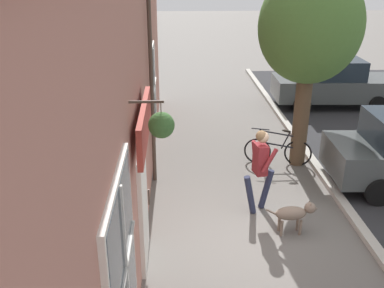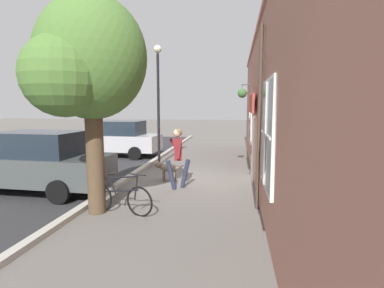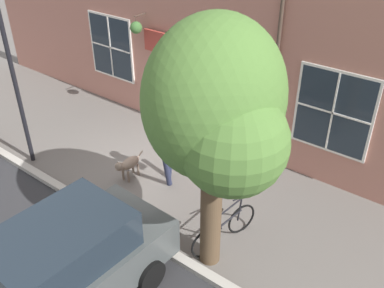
{
  "view_description": "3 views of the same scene",
  "coord_description": "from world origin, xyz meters",
  "px_view_note": "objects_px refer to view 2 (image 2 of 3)",
  "views": [
    {
      "loc": [
        -1.6,
        -6.81,
        4.8
      ],
      "look_at": [
        -1.23,
        2.12,
        1.08
      ],
      "focal_mm": 40.0,
      "sensor_mm": 36.0,
      "label": 1
    },
    {
      "loc": [
        -1.6,
        9.63,
        2.46
      ],
      "look_at": [
        -0.22,
        0.4,
        1.28
      ],
      "focal_mm": 28.0,
      "sensor_mm": 36.0,
      "label": 2
    },
    {
      "loc": [
        6.57,
        6.72,
        6.43
      ],
      "look_at": [
        -0.04,
        1.62,
        1.25
      ],
      "focal_mm": 40.0,
      "sensor_mm": 36.0,
      "label": 3
    }
  ],
  "objects_px": {
    "leaning_bicycle": "(119,197)",
    "pedestrian_walking": "(178,152)",
    "street_tree_by_curb": "(85,64)",
    "dog_on_leash": "(167,168)",
    "parked_car_nearest_curb": "(117,138)",
    "street_lamp": "(158,88)",
    "parked_car_mid_block": "(36,162)"
  },
  "relations": [
    {
      "from": "dog_on_leash",
      "to": "parked_car_mid_block",
      "type": "distance_m",
      "value": 3.88
    },
    {
      "from": "dog_on_leash",
      "to": "parked_car_mid_block",
      "type": "xyz_separation_m",
      "value": [
        3.41,
        1.8,
        0.44
      ]
    },
    {
      "from": "street_tree_by_curb",
      "to": "parked_car_mid_block",
      "type": "bearing_deg",
      "value": -32.06
    },
    {
      "from": "parked_car_nearest_curb",
      "to": "leaning_bicycle",
      "type": "bearing_deg",
      "value": 112.83
    },
    {
      "from": "leaning_bicycle",
      "to": "parked_car_nearest_curb",
      "type": "height_order",
      "value": "parked_car_nearest_curb"
    },
    {
      "from": "dog_on_leash",
      "to": "leaning_bicycle",
      "type": "height_order",
      "value": "leaning_bicycle"
    },
    {
      "from": "parked_car_mid_block",
      "to": "leaning_bicycle",
      "type": "bearing_deg",
      "value": 156.16
    },
    {
      "from": "dog_on_leash",
      "to": "leaning_bicycle",
      "type": "distance_m",
      "value": 3.16
    },
    {
      "from": "pedestrian_walking",
      "to": "dog_on_leash",
      "type": "distance_m",
      "value": 1.21
    },
    {
      "from": "parked_car_mid_block",
      "to": "dog_on_leash",
      "type": "bearing_deg",
      "value": -152.22
    },
    {
      "from": "pedestrian_walking",
      "to": "leaning_bicycle",
      "type": "distance_m",
      "value": 2.56
    },
    {
      "from": "parked_car_mid_block",
      "to": "street_lamp",
      "type": "distance_m",
      "value": 5.59
    },
    {
      "from": "pedestrian_walking",
      "to": "dog_on_leash",
      "type": "height_order",
      "value": "pedestrian_walking"
    },
    {
      "from": "street_tree_by_curb",
      "to": "dog_on_leash",
      "type": "bearing_deg",
      "value": -107.0
    },
    {
      "from": "street_tree_by_curb",
      "to": "leaning_bicycle",
      "type": "distance_m",
      "value": 3.05
    },
    {
      "from": "leaning_bicycle",
      "to": "parked_car_mid_block",
      "type": "distance_m",
      "value": 3.34
    },
    {
      "from": "dog_on_leash",
      "to": "street_lamp",
      "type": "bearing_deg",
      "value": -69.83
    },
    {
      "from": "pedestrian_walking",
      "to": "street_lamp",
      "type": "bearing_deg",
      "value": -66.73
    },
    {
      "from": "street_lamp",
      "to": "street_tree_by_curb",
      "type": "bearing_deg",
      "value": 89.67
    },
    {
      "from": "leaning_bicycle",
      "to": "pedestrian_walking",
      "type": "bearing_deg",
      "value": -112.15
    },
    {
      "from": "pedestrian_walking",
      "to": "street_tree_by_curb",
      "type": "distance_m",
      "value": 3.67
    },
    {
      "from": "parked_car_nearest_curb",
      "to": "street_lamp",
      "type": "xyz_separation_m",
      "value": [
        -2.62,
        1.82,
        2.33
      ]
    },
    {
      "from": "leaning_bicycle",
      "to": "street_lamp",
      "type": "bearing_deg",
      "value": -84.23
    },
    {
      "from": "parked_car_mid_block",
      "to": "street_lamp",
      "type": "bearing_deg",
      "value": -118.68
    },
    {
      "from": "street_tree_by_curb",
      "to": "leaning_bicycle",
      "type": "height_order",
      "value": "street_tree_by_curb"
    },
    {
      "from": "parked_car_nearest_curb",
      "to": "street_tree_by_curb",
      "type": "bearing_deg",
      "value": 108.38
    },
    {
      "from": "dog_on_leash",
      "to": "street_tree_by_curb",
      "type": "relative_size",
      "value": 0.21
    },
    {
      "from": "dog_on_leash",
      "to": "street_lamp",
      "type": "xyz_separation_m",
      "value": [
        0.98,
        -2.66,
        2.77
      ]
    },
    {
      "from": "street_tree_by_curb",
      "to": "leaning_bicycle",
      "type": "relative_size",
      "value": 2.85
    },
    {
      "from": "leaning_bicycle",
      "to": "street_lamp",
      "type": "relative_size",
      "value": 0.35
    },
    {
      "from": "leaning_bicycle",
      "to": "parked_car_nearest_curb",
      "type": "distance_m",
      "value": 8.27
    },
    {
      "from": "dog_on_leash",
      "to": "street_tree_by_curb",
      "type": "distance_m",
      "value": 4.53
    }
  ]
}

